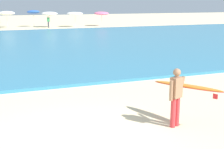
{
  "coord_description": "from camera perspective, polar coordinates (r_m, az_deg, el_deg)",
  "views": [
    {
      "loc": [
        -1.95,
        -7.54,
        3.56
      ],
      "look_at": [
        1.86,
        2.42,
        1.1
      ],
      "focal_mm": 50.8,
      "sensor_mm": 36.0,
      "label": 1
    }
  ],
  "objects": [
    {
      "name": "ground_plane",
      "position": [
        8.56,
        -5.98,
        -11.66
      ],
      "size": [
        160.0,
        160.0,
        0.0
      ],
      "primitive_type": "plane",
      "color": "beige"
    },
    {
      "name": "sea",
      "position": [
        27.03,
        -16.71,
        5.04
      ],
      "size": [
        120.0,
        28.0,
        0.14
      ],
      "primitive_type": "cube",
      "color": "teal",
      "rests_on": "ground"
    },
    {
      "name": "surfer_with_board",
      "position": [
        9.42,
        12.35,
        -2.88
      ],
      "size": [
        1.35,
        2.39,
        1.73
      ],
      "color": "red",
      "rests_on": "ground"
    },
    {
      "name": "beach_umbrella_3",
      "position": [
        46.66,
        -18.46,
        10.43
      ],
      "size": [
        2.22,
        2.23,
        2.29
      ],
      "color": "beige",
      "rests_on": "ground"
    },
    {
      "name": "beach_umbrella_4",
      "position": [
        47.39,
        -14.0,
        10.85
      ],
      "size": [
        1.79,
        1.83,
        2.41
      ],
      "color": "beige",
      "rests_on": "ground"
    },
    {
      "name": "beach_umbrella_5",
      "position": [
        46.02,
        -11.17,
        10.7
      ],
      "size": [
        2.22,
        2.24,
        2.21
      ],
      "color": "beige",
      "rests_on": "ground"
    },
    {
      "name": "beach_umbrella_6",
      "position": [
        46.08,
        -6.67,
        10.87
      ],
      "size": [
        2.27,
        2.29,
        2.15
      ],
      "color": "beige",
      "rests_on": "ground"
    },
    {
      "name": "beach_umbrella_7",
      "position": [
        47.66,
        -1.9,
        10.93
      ],
      "size": [
        2.16,
        2.18,
        2.14
      ],
      "color": "beige",
      "rests_on": "ground"
    },
    {
      "name": "beachgoer_near_row_mid",
      "position": [
        45.5,
        -11.39,
        9.34
      ],
      "size": [
        0.32,
        0.2,
        1.58
      ],
      "color": "#383842",
      "rests_on": "ground"
    }
  ]
}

